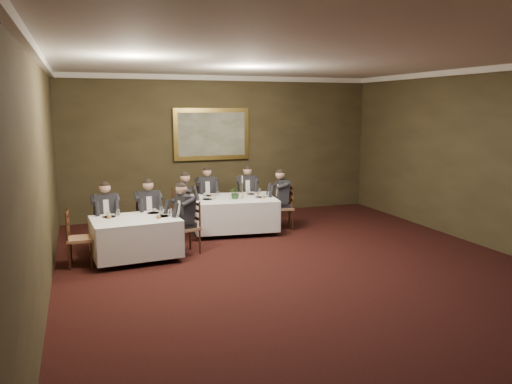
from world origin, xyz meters
TOP-DOWN VIEW (x-y plane):
  - ground at (0.00, 0.00)m, footprint 10.00×10.00m
  - ceiling at (0.00, 0.00)m, footprint 8.00×10.00m
  - back_wall at (0.00, 5.00)m, footprint 8.00×0.10m
  - left_wall at (-4.00, 0.00)m, footprint 0.10×10.00m
  - right_wall at (4.00, 0.00)m, footprint 0.10×10.00m
  - crown_molding at (0.00, 0.00)m, footprint 8.00×10.00m
  - table_main at (-0.32, 3.10)m, footprint 1.97×1.59m
  - table_second at (-2.60, 1.73)m, footprint 1.61×1.28m
  - chair_main_backleft at (-0.69, 4.08)m, footprint 0.46×0.44m
  - diner_main_backleft at (-0.69, 4.07)m, footprint 0.44×0.50m
  - chair_main_backright at (0.28, 3.96)m, footprint 0.52×0.50m
  - diner_main_backright at (0.27, 3.95)m, footprint 0.49×0.55m
  - chair_main_endleft at (-1.46, 3.24)m, footprint 0.48×0.50m
  - diner_main_endleft at (-1.45, 3.23)m, footprint 0.53×0.47m
  - chair_main_endright at (0.82, 2.95)m, footprint 0.51×0.52m
  - diner_main_endright at (0.81, 2.96)m, footprint 0.56×0.50m
  - chair_sec_backleft at (-3.07, 2.47)m, footprint 0.46×0.44m
  - diner_sec_backleft at (-3.07, 2.46)m, footprint 0.44×0.50m
  - chair_sec_backright at (-2.26, 2.54)m, footprint 0.45×0.43m
  - diner_sec_backright at (-2.26, 2.53)m, footprint 0.43×0.49m
  - chair_sec_endright at (-1.65, 1.81)m, footprint 0.52×0.54m
  - diner_sec_endright at (-1.66, 1.81)m, footprint 0.57×0.52m
  - chair_sec_endleft at (-3.55, 1.66)m, footprint 0.45×0.47m
  - centerpiece at (-0.32, 2.97)m, footprint 0.28×0.24m
  - candlestick at (-0.15, 3.00)m, footprint 0.07×0.07m
  - place_setting_table_main at (-0.71, 3.56)m, footprint 0.33×0.31m
  - place_setting_table_second at (-2.98, 2.04)m, footprint 0.33×0.31m
  - painting at (-0.32, 4.94)m, footprint 1.92×0.09m

SIDE VIEW (x-z plane):
  - ground at x=0.00m, z-range 0.00..0.00m
  - chair_main_backleft at x=-0.69m, z-range -0.22..0.78m
  - chair_main_backright at x=0.28m, z-range -0.22..0.78m
  - chair_main_endleft at x=-1.46m, z-range -0.22..0.78m
  - chair_main_endright at x=0.82m, z-range -0.22..0.78m
  - chair_sec_backleft at x=-3.07m, z-range -0.22..0.78m
  - chair_sec_backright at x=-2.26m, z-range -0.22..0.78m
  - chair_sec_endright at x=-1.65m, z-range -0.22..0.78m
  - chair_sec_endleft at x=-3.55m, z-range -0.22..0.78m
  - table_second at x=-2.60m, z-range 0.12..0.78m
  - table_main at x=-0.32m, z-range 0.12..0.78m
  - diner_main_backleft at x=-0.69m, z-range -0.16..1.19m
  - diner_main_backright at x=0.27m, z-range -0.16..1.19m
  - diner_main_endleft at x=-1.45m, z-range -0.16..1.19m
  - diner_main_endright at x=0.81m, z-range -0.16..1.19m
  - diner_sec_backleft at x=-3.07m, z-range -0.16..1.19m
  - diner_sec_backright at x=-2.26m, z-range -0.16..1.19m
  - diner_sec_endright at x=-1.66m, z-range -0.16..1.19m
  - place_setting_table_main at x=-0.71m, z-range 0.73..0.87m
  - place_setting_table_second at x=-2.98m, z-range 0.73..0.87m
  - centerpiece at x=-0.32m, z-range 0.76..1.06m
  - candlestick at x=-0.15m, z-range 0.70..1.20m
  - back_wall at x=0.00m, z-range 0.00..3.50m
  - left_wall at x=-4.00m, z-range 0.00..3.50m
  - right_wall at x=4.00m, z-range 0.00..3.50m
  - painting at x=-0.32m, z-range 1.42..2.71m
  - crown_molding at x=0.00m, z-range 3.38..3.50m
  - ceiling at x=0.00m, z-range 3.45..3.55m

